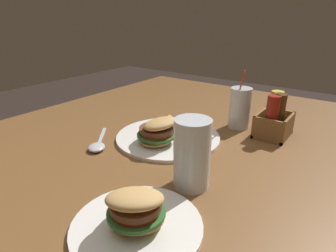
# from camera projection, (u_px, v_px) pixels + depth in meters

# --- Properties ---
(dining_table) EXTENTS (1.67, 1.34, 0.72)m
(dining_table) POSITION_uv_depth(u_px,v_px,m) (171.00, 185.00, 0.77)
(dining_table) COLOR brown
(dining_table) RESTS_ON ground_plane
(meal_plate_near) EXTENTS (0.32, 0.32, 0.09)m
(meal_plate_near) POSITION_uv_depth(u_px,v_px,m) (165.00, 134.00, 0.84)
(meal_plate_near) COLOR white
(meal_plate_near) RESTS_ON dining_table
(beer_glass) EXTENTS (0.08, 0.08, 0.16)m
(beer_glass) POSITION_uv_depth(u_px,v_px,m) (192.00, 155.00, 0.61)
(beer_glass) COLOR silver
(beer_glass) RESTS_ON dining_table
(juice_glass) EXTENTS (0.07, 0.07, 0.20)m
(juice_glass) POSITION_uv_depth(u_px,v_px,m) (240.00, 109.00, 0.93)
(juice_glass) COLOR silver
(juice_glass) RESTS_ON dining_table
(spoon) EXTENTS (0.16, 0.14, 0.02)m
(spoon) POSITION_uv_depth(u_px,v_px,m) (97.00, 146.00, 0.80)
(spoon) COLOR silver
(spoon) RESTS_ON dining_table
(meal_plate_far) EXTENTS (0.24, 0.24, 0.10)m
(meal_plate_far) POSITION_uv_depth(u_px,v_px,m) (136.00, 217.00, 0.49)
(meal_plate_far) COLOR white
(meal_plate_far) RESTS_ON dining_table
(condiment_caddy) EXTENTS (0.12, 0.10, 0.14)m
(condiment_caddy) POSITION_uv_depth(u_px,v_px,m) (274.00, 119.00, 0.87)
(condiment_caddy) COLOR brown
(condiment_caddy) RESTS_ON dining_table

